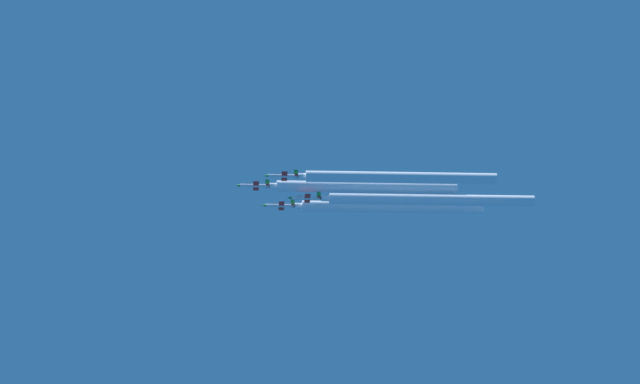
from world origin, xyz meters
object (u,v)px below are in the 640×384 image
at_px(jet_left_wingman, 282,176).
at_px(jet_right_wingman, 279,206).
at_px(jet_lead, 254,186).
at_px(jet_slot, 305,198).

xyz_separation_m(jet_left_wingman, jet_right_wingman, (28.94, 0.50, -0.09)).
height_order(jet_lead, jet_left_wingman, jet_lead).
xyz_separation_m(jet_left_wingman, jet_slot, (13.66, -8.60, -2.95)).
distance_m(jet_lead, jet_right_wingman, 17.26).
relative_size(jet_lead, jet_slot, 1.00).
bearing_deg(jet_lead, jet_left_wingman, -145.75).
relative_size(jet_left_wingman, jet_slot, 1.00).
height_order(jet_left_wingman, jet_slot, jet_left_wingman).
xyz_separation_m(jet_lead, jet_left_wingman, (-14.68, -9.99, -2.00)).
distance_m(jet_lead, jet_slot, 19.27).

